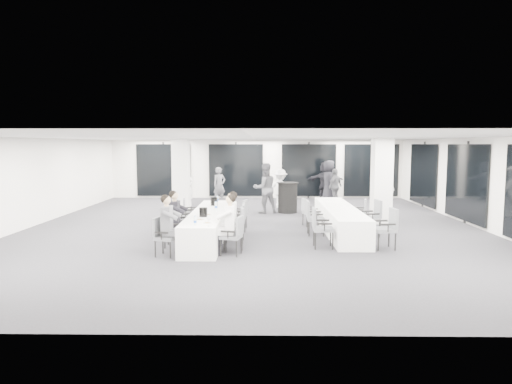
# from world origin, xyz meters

# --- Properties ---
(room) EXTENTS (14.04, 16.04, 2.84)m
(room) POSITION_xyz_m (0.89, 1.11, 1.39)
(room) COLOR #27272C
(room) RESTS_ON ground
(column_left) EXTENTS (0.60, 0.60, 2.80)m
(column_left) POSITION_xyz_m (-2.80, 3.20, 1.40)
(column_left) COLOR silver
(column_left) RESTS_ON floor
(column_right) EXTENTS (0.60, 0.60, 2.80)m
(column_right) POSITION_xyz_m (4.20, 1.00, 1.40)
(column_right) COLOR silver
(column_right) RESTS_ON floor
(banquet_table_main) EXTENTS (0.90, 5.00, 0.75)m
(banquet_table_main) POSITION_xyz_m (-1.20, -1.58, 0.38)
(banquet_table_main) COLOR white
(banquet_table_main) RESTS_ON floor
(banquet_table_side) EXTENTS (0.90, 5.00, 0.75)m
(banquet_table_side) POSITION_xyz_m (2.57, -0.66, 0.38)
(banquet_table_side) COLOR white
(banquet_table_side) RESTS_ON floor
(cocktail_table) EXTENTS (0.83, 0.83, 1.15)m
(cocktail_table) POSITION_xyz_m (1.24, 3.24, 0.58)
(cocktail_table) COLOR black
(cocktail_table) RESTS_ON floor
(chair_main_left_near) EXTENTS (0.56, 0.58, 0.91)m
(chair_main_left_near) POSITION_xyz_m (-2.02, -3.56, 0.52)
(chair_main_left_near) COLOR #575A5F
(chair_main_left_near) RESTS_ON floor
(chair_main_left_second) EXTENTS (0.48, 0.54, 0.95)m
(chair_main_left_second) POSITION_xyz_m (-2.03, -2.63, 0.54)
(chair_main_left_second) COLOR #575A5F
(chair_main_left_second) RESTS_ON floor
(chair_main_left_mid) EXTENTS (0.53, 0.59, 1.00)m
(chair_main_left_mid) POSITION_xyz_m (-2.03, -1.73, 0.57)
(chair_main_left_mid) COLOR #575A5F
(chair_main_left_mid) RESTS_ON floor
(chair_main_left_fourth) EXTENTS (0.57, 0.61, 0.98)m
(chair_main_left_fourth) POSITION_xyz_m (-2.03, -0.95, 0.56)
(chair_main_left_fourth) COLOR #575A5F
(chair_main_left_fourth) RESTS_ON floor
(chair_main_left_far) EXTENTS (0.52, 0.56, 0.91)m
(chair_main_left_far) POSITION_xyz_m (-2.03, 0.10, 0.52)
(chair_main_left_far) COLOR #575A5F
(chair_main_left_far) RESTS_ON floor
(chair_main_right_near) EXTENTS (0.56, 0.59, 0.92)m
(chair_main_right_near) POSITION_xyz_m (-0.37, -3.47, 0.53)
(chair_main_right_near) COLOR #575A5F
(chair_main_right_near) RESTS_ON floor
(chair_main_right_second) EXTENTS (0.57, 0.62, 1.03)m
(chair_main_right_second) POSITION_xyz_m (-0.36, -2.86, 0.59)
(chair_main_right_second) COLOR #575A5F
(chair_main_right_second) RESTS_ON floor
(chair_main_right_mid) EXTENTS (0.51, 0.57, 1.00)m
(chair_main_right_mid) POSITION_xyz_m (-0.36, -2.00, 0.57)
(chair_main_right_mid) COLOR #575A5F
(chair_main_right_mid) RESTS_ON floor
(chair_main_right_fourth) EXTENTS (0.52, 0.56, 0.92)m
(chair_main_right_fourth) POSITION_xyz_m (-0.37, -0.84, 0.52)
(chair_main_right_fourth) COLOR #575A5F
(chair_main_right_fourth) RESTS_ON floor
(chair_main_right_far) EXTENTS (0.55, 0.57, 0.90)m
(chair_main_right_far) POSITION_xyz_m (-0.37, -0.14, 0.51)
(chair_main_right_far) COLOR #575A5F
(chair_main_right_far) RESTS_ON floor
(chair_side_left_near) EXTENTS (0.52, 0.58, 1.01)m
(chair_side_left_near) POSITION_xyz_m (1.73, -2.70, 0.58)
(chair_side_left_near) COLOR #575A5F
(chair_side_left_near) RESTS_ON floor
(chair_side_left_mid) EXTENTS (0.50, 0.56, 0.98)m
(chair_side_left_mid) POSITION_xyz_m (1.73, -1.08, 0.56)
(chair_side_left_mid) COLOR #575A5F
(chair_side_left_mid) RESTS_ON floor
(chair_side_left_far) EXTENTS (0.54, 0.56, 0.88)m
(chair_side_left_far) POSITION_xyz_m (1.74, 0.37, 0.50)
(chair_side_left_far) COLOR #575A5F
(chair_side_left_far) RESTS_ON floor
(chair_side_right_near) EXTENTS (0.56, 0.61, 1.01)m
(chair_side_right_near) POSITION_xyz_m (3.40, -2.76, 0.58)
(chair_side_right_near) COLOR #575A5F
(chair_side_right_near) RESTS_ON floor
(chair_side_right_mid) EXTENTS (0.57, 0.62, 1.03)m
(chair_side_right_mid) POSITION_xyz_m (3.41, -1.20, 0.59)
(chair_side_right_mid) COLOR #575A5F
(chair_side_right_mid) RESTS_ON floor
(chair_side_right_far) EXTENTS (0.54, 0.57, 0.88)m
(chair_side_right_far) POSITION_xyz_m (3.39, 0.26, 0.50)
(chair_side_right_far) COLOR #575A5F
(chair_side_right_far) RESTS_ON floor
(seated_guest_a) EXTENTS (0.50, 0.38, 1.44)m
(seated_guest_a) POSITION_xyz_m (-1.86, -3.58, 0.81)
(seated_guest_a) COLOR #505257
(seated_guest_a) RESTS_ON floor
(seated_guest_b) EXTENTS (0.50, 0.38, 1.44)m
(seated_guest_b) POSITION_xyz_m (-1.86, -2.63, 0.81)
(seated_guest_b) COLOR black
(seated_guest_b) RESTS_ON floor
(seated_guest_c) EXTENTS (0.50, 0.38, 1.44)m
(seated_guest_c) POSITION_xyz_m (-0.53, -3.45, 0.81)
(seated_guest_c) COLOR white
(seated_guest_c) RESTS_ON floor
(seated_guest_d) EXTENTS (0.50, 0.38, 1.44)m
(seated_guest_d) POSITION_xyz_m (-0.53, -2.87, 0.81)
(seated_guest_d) COLOR white
(seated_guest_d) RESTS_ON floor
(standing_guest_a) EXTENTS (0.85, 0.82, 1.81)m
(standing_guest_a) POSITION_xyz_m (-1.60, 5.82, 0.91)
(standing_guest_a) COLOR #505257
(standing_guest_a) RESTS_ON floor
(standing_guest_b) EXTENTS (1.18, 0.94, 2.13)m
(standing_guest_b) POSITION_xyz_m (0.38, 3.11, 1.07)
(standing_guest_b) COLOR #505257
(standing_guest_b) RESTS_ON floor
(standing_guest_c) EXTENTS (1.30, 1.06, 1.79)m
(standing_guest_c) POSITION_xyz_m (1.02, 4.53, 0.90)
(standing_guest_c) COLOR white
(standing_guest_c) RESTS_ON floor
(standing_guest_d) EXTENTS (1.11, 1.16, 1.75)m
(standing_guest_d) POSITION_xyz_m (3.43, 5.72, 0.88)
(standing_guest_d) COLOR #505257
(standing_guest_d) RESTS_ON floor
(standing_guest_e) EXTENTS (0.71, 1.08, 2.14)m
(standing_guest_e) POSITION_xyz_m (3.22, 6.17, 1.07)
(standing_guest_e) COLOR black
(standing_guest_e) RESTS_ON floor
(standing_guest_f) EXTENTS (1.95, 0.94, 2.05)m
(standing_guest_f) POSITION_xyz_m (3.19, 7.20, 1.02)
(standing_guest_f) COLOR black
(standing_guest_f) RESTS_ON floor
(standing_guest_g) EXTENTS (0.76, 0.68, 1.74)m
(standing_guest_g) POSITION_xyz_m (-2.90, 5.21, 0.87)
(standing_guest_g) COLOR white
(standing_guest_g) RESTS_ON floor
(standing_guest_h) EXTENTS (1.13, 1.13, 2.05)m
(standing_guest_h) POSITION_xyz_m (4.64, 2.33, 1.03)
(standing_guest_h) COLOR white
(standing_guest_h) RESTS_ON floor
(ice_bucket_near) EXTENTS (0.21, 0.21, 0.24)m
(ice_bucket_near) POSITION_xyz_m (-1.22, -2.48, 0.87)
(ice_bucket_near) COLOR black
(ice_bucket_near) RESTS_ON banquet_table_main
(ice_bucket_far) EXTENTS (0.21, 0.21, 0.24)m
(ice_bucket_far) POSITION_xyz_m (-1.17, -0.33, 0.87)
(ice_bucket_far) COLOR black
(ice_bucket_far) RESTS_ON banquet_table_main
(water_bottle_a) EXTENTS (0.07, 0.07, 0.21)m
(water_bottle_a) POSITION_xyz_m (-1.25, -3.72, 0.85)
(water_bottle_a) COLOR silver
(water_bottle_a) RESTS_ON banquet_table_main
(water_bottle_b) EXTENTS (0.08, 0.08, 0.24)m
(water_bottle_b) POSITION_xyz_m (-1.01, -1.36, 0.87)
(water_bottle_b) COLOR silver
(water_bottle_b) RESTS_ON banquet_table_main
(water_bottle_c) EXTENTS (0.06, 0.06, 0.20)m
(water_bottle_c) POSITION_xyz_m (-1.15, 0.44, 0.85)
(water_bottle_c) COLOR silver
(water_bottle_c) RESTS_ON banquet_table_main
(plate_a) EXTENTS (0.22, 0.22, 0.03)m
(plate_a) POSITION_xyz_m (-1.24, -2.98, 0.76)
(plate_a) COLOR white
(plate_a) RESTS_ON banquet_table_main
(plate_b) EXTENTS (0.20, 0.20, 0.03)m
(plate_b) POSITION_xyz_m (-1.00, -3.45, 0.76)
(plate_b) COLOR white
(plate_b) RESTS_ON banquet_table_main
(plate_c) EXTENTS (0.20, 0.20, 0.03)m
(plate_c) POSITION_xyz_m (-1.14, -2.18, 0.76)
(plate_c) COLOR white
(plate_c) RESTS_ON banquet_table_main
(wine_glass) EXTENTS (0.08, 0.08, 0.22)m
(wine_glass) POSITION_xyz_m (-0.92, -3.84, 0.91)
(wine_glass) COLOR silver
(wine_glass) RESTS_ON banquet_table_main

